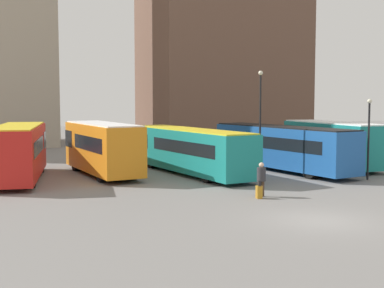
# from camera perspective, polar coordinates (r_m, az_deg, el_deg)

# --- Properties ---
(ground_plane) EXTENTS (160.00, 160.00, 0.00)m
(ground_plane) POSITION_cam_1_polar(r_m,az_deg,el_deg) (22.37, 13.50, -7.94)
(ground_plane) COLOR slate
(building_block_right) EXTENTS (18.08, 14.23, 32.79)m
(building_block_right) POSITION_cam_1_polar(r_m,az_deg,el_deg) (67.84, 3.07, 14.57)
(building_block_right) COLOR brown
(building_block_right) RESTS_ON ground_plane
(bus_0) EXTENTS (4.20, 10.44, 3.31)m
(bus_0) POSITION_cam_1_polar(r_m,az_deg,el_deg) (33.92, -18.04, -0.66)
(bus_0) COLOR red
(bus_0) RESTS_ON ground_plane
(bus_1) EXTENTS (3.49, 9.27, 3.36)m
(bus_1) POSITION_cam_1_polar(r_m,az_deg,el_deg) (34.84, -9.57, -0.32)
(bus_1) COLOR orange
(bus_1) RESTS_ON ground_plane
(bus_2) EXTENTS (4.33, 12.67, 2.95)m
(bus_2) POSITION_cam_1_polar(r_m,az_deg,el_deg) (35.05, -0.29, -0.55)
(bus_2) COLOR #19847F
(bus_2) RESTS_ON ground_plane
(bus_3) EXTENTS (4.54, 12.73, 3.06)m
(bus_3) POSITION_cam_1_polar(r_m,az_deg,el_deg) (37.11, 9.45, -0.22)
(bus_3) COLOR #1E56A3
(bus_3) RESTS_ON ground_plane
(bus_4) EXTENTS (2.83, 9.76, 3.24)m
(bus_4) POSITION_cam_1_polar(r_m,az_deg,el_deg) (39.88, 14.72, 0.15)
(bus_4) COLOR #19847F
(bus_4) RESTS_ON ground_plane
(traveler) EXTENTS (0.52, 0.52, 1.73)m
(traveler) POSITION_cam_1_polar(r_m,az_deg,el_deg) (27.03, 7.40, -3.44)
(traveler) COLOR #4C3828
(traveler) RESTS_ON ground_plane
(suitcase) EXTENTS (0.32, 0.40, 0.91)m
(suitcase) POSITION_cam_1_polar(r_m,az_deg,el_deg) (26.64, 7.16, -5.10)
(suitcase) COLOR #B27A1E
(suitcase) RESTS_ON ground_plane
(lamp_post_0) EXTENTS (0.28, 0.28, 6.64)m
(lamp_post_0) POSITION_cam_1_polar(r_m,az_deg,el_deg) (33.51, 7.29, 2.98)
(lamp_post_0) COLOR black
(lamp_post_0) RESTS_ON ground_plane
(lamp_post_1) EXTENTS (0.28, 0.28, 4.90)m
(lamp_post_1) POSITION_cam_1_polar(r_m,az_deg,el_deg) (33.92, 18.33, 1.27)
(lamp_post_1) COLOR black
(lamp_post_1) RESTS_ON ground_plane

